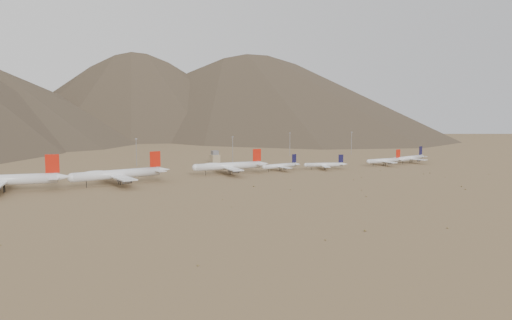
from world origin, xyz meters
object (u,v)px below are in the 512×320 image
widebody_east (229,166)px  control_tower (215,157)px  widebody_west (2,180)px  narrowbody_b (325,165)px  widebody_centre (118,174)px  narrowbody_a (281,166)px

widebody_east → control_tower: widebody_east is taller
widebody_west → narrowbody_b: 251.34m
widebody_west → control_tower: bearing=37.7°
widebody_west → control_tower: widebody_west is taller
widebody_centre → narrowbody_b: size_ratio=1.99×
widebody_west → widebody_centre: widebody_west is taller
widebody_west → narrowbody_a: size_ratio=1.93×
narrowbody_b → control_tower: (-63.72, 93.10, 1.11)m
widebody_east → control_tower: (23.19, 80.07, -1.48)m
widebody_centre → control_tower: size_ratio=6.19×
widebody_east → narrowbody_a: 48.40m
widebody_centre → control_tower: bearing=32.3°
widebody_centre → widebody_east: 92.70m
narrowbody_a → control_tower: (-25.10, 82.18, 0.94)m
widebody_west → widebody_centre: (72.50, -3.29, -0.56)m
widebody_east → control_tower: size_ratio=5.53×
widebody_east → widebody_centre: bearing=-167.8°
narrowbody_b → control_tower: bearing=145.5°
narrowbody_b → control_tower: narrowbody_b is taller
widebody_east → narrowbody_b: bearing=-4.0°
narrowbody_a → control_tower: size_ratio=3.40×
narrowbody_b → widebody_centre: bearing=-159.1°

